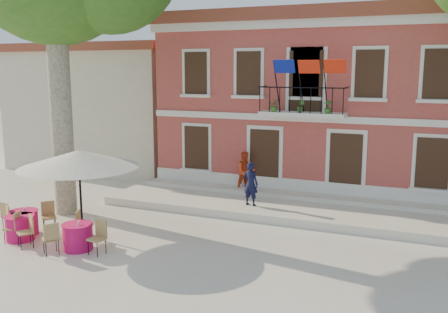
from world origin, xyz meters
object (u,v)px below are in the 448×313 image
pedestrian_navy (251,184)px  cafe_table_1 (78,235)px  cafe_table_2 (24,221)px  patio_umbrella (79,159)px  cafe_table_0 (20,227)px  pedestrian_orange (246,172)px

pedestrian_navy → cafe_table_1: (-3.37, -5.41, -0.66)m
cafe_table_2 → pedestrian_navy: bearing=40.3°
cafe_table_2 → patio_umbrella: bearing=17.3°
patio_umbrella → cafe_table_0: (-1.51, -1.04, -2.03)m
patio_umbrella → cafe_table_2: patio_umbrella is taller
cafe_table_1 → cafe_table_2: 2.50m
patio_umbrella → cafe_table_0: patio_umbrella is taller
pedestrian_navy → cafe_table_1: 6.41m
pedestrian_navy → cafe_table_1: size_ratio=0.86×
cafe_table_0 → cafe_table_2: same height
patio_umbrella → pedestrian_navy: size_ratio=2.31×
patio_umbrella → pedestrian_orange: (3.14, 6.28, -1.34)m
cafe_table_2 → cafe_table_1: bearing=-10.7°
patio_umbrella → pedestrian_navy: patio_umbrella is taller
pedestrian_orange → cafe_table_2: pedestrian_orange is taller
cafe_table_1 → cafe_table_2: same height
cafe_table_0 → cafe_table_2: (-0.29, 0.48, 0.01)m
cafe_table_1 → pedestrian_orange: bearing=71.2°
patio_umbrella → cafe_table_1: 2.36m
cafe_table_0 → cafe_table_1: size_ratio=0.98×
pedestrian_orange → cafe_table_1: (-2.49, -7.30, -0.68)m
pedestrian_navy → cafe_table_2: pedestrian_navy is taller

